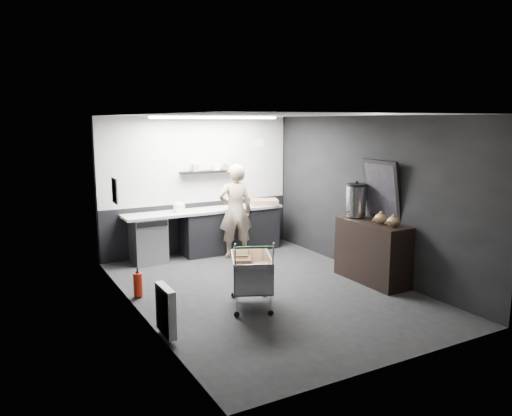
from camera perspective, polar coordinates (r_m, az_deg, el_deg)
floor at (r=7.92m, az=1.22°, el=-9.35°), size 5.50×5.50×0.00m
ceiling at (r=7.47m, az=1.29°, el=10.57°), size 5.50×5.50×0.00m
wall_back at (r=10.03m, az=-6.66°, el=2.64°), size 5.50×0.00×5.50m
wall_front at (r=5.43m, az=15.99°, el=-4.01°), size 5.50×0.00×5.50m
wall_left at (r=6.82m, az=-13.45°, el=-1.07°), size 0.00×5.50×5.50m
wall_right at (r=8.75m, az=12.67°, el=1.38°), size 0.00×5.50×5.50m
kitchen_wall_panel at (r=9.96m, az=-6.67°, el=5.48°), size 3.95×0.02×1.70m
dado_panel at (r=10.16m, az=-6.52°, el=-2.13°), size 3.95×0.02×1.00m
floating_shelf at (r=9.96m, az=-5.34°, el=4.18°), size 1.20×0.22×0.04m
wall_clock at (r=10.54m, az=0.43°, el=7.43°), size 0.20×0.03×0.20m
poster at (r=8.04m, az=-15.87°, el=1.93°), size 0.02×0.30×0.40m
poster_red_band at (r=8.03m, az=-15.85°, el=2.42°), size 0.02×0.22×0.10m
radiator at (r=6.28m, az=-10.28°, el=-11.43°), size 0.10×0.50×0.60m
ceiling_strip at (r=9.12m, az=-4.65°, el=10.26°), size 2.40×0.20×0.04m
prep_counter at (r=9.94m, az=-5.11°, el=-2.63°), size 3.20×0.61×0.90m
person at (r=9.58m, az=-2.36°, el=-0.35°), size 0.74×0.58×1.81m
shopping_cart at (r=7.12m, az=-0.58°, el=-7.57°), size 0.87×1.12×1.00m
sideboard at (r=8.41m, az=13.06°, el=-4.00°), size 0.57×1.33×2.00m
fire_extinguisher at (r=7.76m, az=-13.35°, el=-8.40°), size 0.13×0.13×0.44m
cardboard_box at (r=10.32m, az=0.94°, el=0.69°), size 0.65×0.58×0.11m
pink_tub at (r=9.59m, az=-8.81°, el=0.06°), size 0.17×0.17×0.17m
white_container at (r=9.54m, az=-8.78°, el=-0.05°), size 0.19×0.16×0.15m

